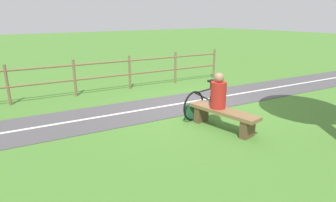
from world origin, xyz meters
name	(u,v)px	position (x,y,z in m)	size (l,w,h in m)	color
ground_plane	(197,108)	(0.00, 0.00, 0.00)	(80.00, 80.00, 0.00)	#477A2D
paved_path	(38,127)	(0.98, 4.00, 0.01)	(1.85, 36.00, 0.02)	#4C494C
path_centre_line	(38,127)	(0.98, 4.00, 0.02)	(0.10, 32.00, 0.00)	silver
bench	(223,115)	(-1.52, 0.56, 0.32)	(1.76, 0.62, 0.46)	brown
person_seated	(218,93)	(-1.36, 0.58, 0.81)	(0.40, 0.40, 0.81)	#B2231E
bicycle	(206,101)	(-0.61, 0.23, 0.39)	(0.35, 1.74, 0.92)	black
backpack	(191,112)	(-0.59, 0.74, 0.18)	(0.36, 0.36, 0.37)	#1E4C2D
fence_roadside	(7,81)	(3.33, 4.26, 0.70)	(1.37, 15.05, 1.18)	brown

